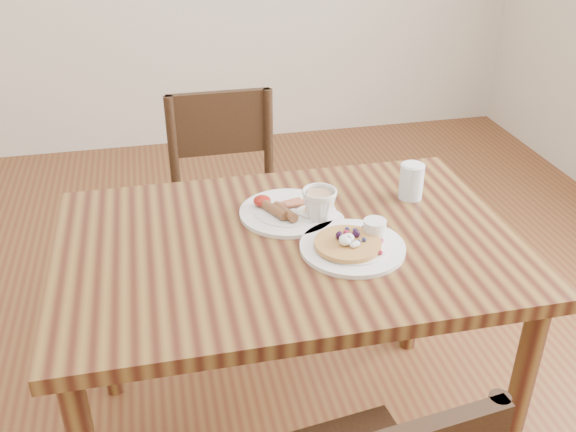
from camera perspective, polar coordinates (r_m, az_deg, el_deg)
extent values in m
cube|color=brown|center=(1.69, 0.00, -2.65)|extent=(1.20, 0.80, 0.04)
cylinder|color=brown|center=(1.86, 19.59, -15.89)|extent=(0.06, 0.06, 0.71)
cylinder|color=brown|center=(2.32, 11.32, -4.50)|extent=(0.06, 0.06, 0.71)
cylinder|color=brown|center=(2.17, -16.26, -7.90)|extent=(0.06, 0.06, 0.71)
cube|color=#312211|center=(2.37, -5.10, -0.41)|extent=(0.42, 0.42, 0.04)
cylinder|color=#312211|center=(2.34, -8.61, -8.05)|extent=(0.04, 0.04, 0.43)
cylinder|color=#312211|center=(2.38, 0.11, -6.98)|extent=(0.04, 0.04, 0.43)
cylinder|color=#312211|center=(2.64, -9.31, -3.35)|extent=(0.04, 0.04, 0.43)
cylinder|color=#312211|center=(2.67, -1.60, -2.47)|extent=(0.04, 0.04, 0.43)
cylinder|color=#312211|center=(2.46, -1.75, 6.45)|extent=(0.04, 0.04, 0.43)
cylinder|color=#312211|center=(2.42, -10.17, 5.61)|extent=(0.04, 0.04, 0.43)
cube|color=#312211|center=(2.41, -6.08, 8.21)|extent=(0.38, 0.03, 0.24)
cylinder|color=white|center=(1.64, 5.75, -2.78)|extent=(0.27, 0.27, 0.01)
cylinder|color=white|center=(1.64, 5.76, -2.57)|extent=(0.19, 0.19, 0.01)
cylinder|color=#B22D59|center=(1.66, 7.31, -2.09)|extent=(0.07, 0.07, 0.00)
cylinder|color=#C68C47|center=(1.63, 5.33, -2.46)|extent=(0.17, 0.17, 0.01)
ellipsoid|color=white|center=(1.61, 5.24, -2.06)|extent=(0.03, 0.03, 0.02)
ellipsoid|color=white|center=(1.60, 6.01, -2.58)|extent=(0.02, 0.02, 0.01)
cylinder|color=white|center=(1.68, 7.72, -1.00)|extent=(0.06, 0.06, 0.04)
cylinder|color=#591E07|center=(1.67, 7.75, -0.53)|extent=(0.05, 0.05, 0.00)
sphere|color=black|center=(1.64, 6.20, -1.62)|extent=(0.02, 0.02, 0.02)
sphere|color=#1E234C|center=(1.66, 6.05, -1.41)|extent=(0.01, 0.01, 0.01)
sphere|color=#1E234C|center=(1.67, 5.37, -1.16)|extent=(0.01, 0.01, 0.01)
sphere|color=#B21938|center=(1.65, 5.02, -1.49)|extent=(0.02, 0.02, 0.02)
sphere|color=black|center=(1.63, 4.55, -1.64)|extent=(0.02, 0.02, 0.02)
sphere|color=#1E234C|center=(1.62, 4.51, -2.17)|extent=(0.01, 0.01, 0.01)
sphere|color=black|center=(1.62, 5.37, -2.05)|extent=(0.02, 0.02, 0.02)
sphere|color=#1E234C|center=(1.62, 5.98, -2.29)|extent=(0.01, 0.01, 0.01)
sphere|color=#1E234C|center=(1.63, 6.69, -2.11)|extent=(0.01, 0.01, 0.01)
sphere|color=#1E234C|center=(1.62, 8.52, -2.86)|extent=(0.01, 0.01, 0.01)
sphere|color=#B21938|center=(1.65, 8.52, -2.12)|extent=(0.01, 0.01, 0.01)
cylinder|color=white|center=(1.79, -0.03, 0.32)|extent=(0.27, 0.27, 0.01)
cylinder|color=white|center=(1.79, -0.03, 0.51)|extent=(0.19, 0.19, 0.01)
cylinder|color=brown|center=(1.76, -1.16, 0.52)|extent=(0.06, 0.10, 0.03)
cylinder|color=brown|center=(1.75, -0.26, 0.37)|extent=(0.06, 0.10, 0.03)
cube|color=maroon|center=(1.81, 0.08, 1.19)|extent=(0.08, 0.04, 0.01)
cube|color=maroon|center=(1.80, 0.96, 1.16)|extent=(0.08, 0.03, 0.01)
cylinder|color=white|center=(1.77, 1.92, 0.41)|extent=(0.07, 0.07, 0.00)
ellipsoid|color=yellow|center=(1.77, 1.93, 0.69)|extent=(0.03, 0.03, 0.01)
ellipsoid|color=#A5190F|center=(1.80, -2.32, 1.37)|extent=(0.05, 0.05, 0.03)
cylinder|color=white|center=(1.76, 2.76, -0.36)|extent=(0.14, 0.14, 0.01)
imported|color=white|center=(1.74, 2.80, 1.02)|extent=(0.13, 0.13, 0.09)
cylinder|color=tan|center=(1.72, 2.82, 1.96)|extent=(0.07, 0.07, 0.00)
cylinder|color=silver|center=(1.89, 10.91, 3.05)|extent=(0.07, 0.07, 0.10)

